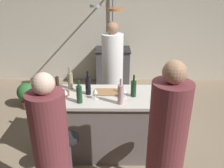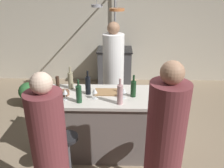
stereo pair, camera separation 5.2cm
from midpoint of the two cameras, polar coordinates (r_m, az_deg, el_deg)
ground_plane at (r=3.59m, az=0.36°, el=-15.82°), size 9.00×9.00×0.00m
back_wall at (r=5.71m, az=1.03°, el=13.61°), size 6.40×0.16×2.60m
kitchen_island at (r=3.32m, az=0.38°, el=-9.75°), size 1.80×0.72×0.90m
stove_range at (r=5.54m, az=0.92°, el=4.17°), size 0.80×0.64×0.89m
chef at (r=4.07m, az=0.70°, el=2.17°), size 0.36×0.36×1.71m
bar_stool_right at (r=2.91m, az=11.30°, el=-17.68°), size 0.28×0.28×0.68m
guest_right at (r=2.37m, az=13.21°, el=-15.91°), size 0.36×0.36×1.70m
bar_stool_left at (r=2.92m, az=-10.12°, el=-17.38°), size 0.28×0.28×0.68m
guest_left at (r=2.41m, az=-14.23°, el=-16.69°), size 0.34×0.34×1.60m
overhead_pot_rack at (r=4.84m, az=0.53°, el=15.73°), size 0.59×1.43×2.17m
potted_plant at (r=4.82m, az=-19.59°, el=-2.20°), size 0.36×0.36×0.52m
cutting_board at (r=3.17m, az=-0.94°, el=-1.99°), size 0.32×0.22×0.02m
pepper_mill at (r=3.27m, az=-12.75°, el=0.10°), size 0.05×0.05×0.21m
wine_bottle_dark at (r=3.10m, az=-5.47°, el=-0.27°), size 0.07×0.07×0.33m
wine_bottle_green at (r=2.90m, az=-7.64°, el=-2.39°), size 0.07×0.07×0.31m
wine_bottle_red at (r=3.04m, az=5.76°, el=-1.09°), size 0.07×0.07×0.30m
wine_bottle_white at (r=3.30m, az=-9.70°, el=0.95°), size 0.07×0.07×0.32m
wine_bottle_rose at (r=2.83m, az=2.50°, el=-2.52°), size 0.07×0.07×0.33m
wine_glass_near_left_guest at (r=2.97m, az=-3.76°, el=-1.78°), size 0.07×0.07×0.15m
wine_glass_near_right_guest at (r=2.98m, az=3.43°, el=-1.68°), size 0.07×0.07×0.15m
wine_glass_by_chef at (r=3.00m, az=-10.96°, el=-1.99°), size 0.07×0.07×0.15m
mixing_bowl_blue at (r=3.20m, az=13.69°, el=-1.78°), size 0.19×0.19×0.08m
mixing_bowl_wooden at (r=3.17m, az=-11.31°, el=-2.13°), size 0.15×0.15×0.06m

